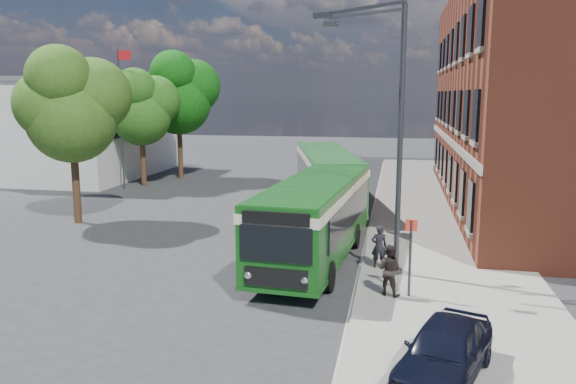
% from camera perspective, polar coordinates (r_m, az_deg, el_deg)
% --- Properties ---
extents(ground, '(120.00, 120.00, 0.00)m').
position_cam_1_polar(ground, '(22.27, -2.68, -6.19)').
color(ground, '#2C2C2F').
rests_on(ground, ground).
extents(pavement, '(6.00, 48.00, 0.15)m').
position_cam_1_polar(pavement, '(29.47, 14.49, -2.34)').
color(pavement, gray).
rests_on(pavement, ground).
extents(kerb_line, '(0.12, 48.00, 0.01)m').
position_cam_1_polar(kerb_line, '(29.45, 8.55, -2.28)').
color(kerb_line, beige).
rests_on(kerb_line, ground).
extents(brick_office, '(12.10, 26.00, 14.20)m').
position_cam_1_polar(brick_office, '(33.96, 26.67, 10.24)').
color(brick_office, maroon).
rests_on(brick_office, ground).
extents(white_building, '(9.40, 13.40, 7.30)m').
position_cam_1_polar(white_building, '(45.21, -19.84, 6.17)').
color(white_building, silver).
rests_on(white_building, ground).
extents(flagpole, '(0.95, 0.10, 9.00)m').
position_cam_1_polar(flagpole, '(38.08, -16.57, 7.67)').
color(flagpole, '#313336').
rests_on(flagpole, ground).
extents(street_lamp, '(2.96, 2.38, 9.00)m').
position_cam_1_polar(street_lamp, '(18.82, 10.23, 5.53)').
color(street_lamp, '#313336').
rests_on(street_lamp, ground).
extents(bus_stop_sign, '(0.35, 0.08, 2.52)m').
position_cam_1_polar(bus_stop_sign, '(17.23, 12.32, -6.05)').
color(bus_stop_sign, '#313336').
rests_on(bus_stop_sign, ground).
extents(bus_front, '(3.37, 10.28, 3.02)m').
position_cam_1_polar(bus_front, '(20.80, 2.78, -2.15)').
color(bus_front, '#125015').
rests_on(bus_front, ground).
extents(bus_rear, '(5.39, 12.47, 3.02)m').
position_cam_1_polar(bus_rear, '(31.75, 3.95, 2.05)').
color(bus_rear, '#206325').
rests_on(bus_rear, ground).
extents(parked_car, '(2.68, 4.03, 1.27)m').
position_cam_1_polar(parked_car, '(12.88, 15.63, -15.24)').
color(parked_car, black).
rests_on(parked_car, pavement).
extents(pedestrian_a, '(0.60, 0.44, 1.52)m').
position_cam_1_polar(pedestrian_a, '(19.99, 9.23, -5.50)').
color(pedestrian_a, black).
rests_on(pedestrian_a, pavement).
extents(pedestrian_b, '(0.93, 0.84, 1.58)m').
position_cam_1_polar(pedestrian_b, '(17.39, 10.24, -7.78)').
color(pedestrian_b, black).
rests_on(pedestrian_b, pavement).
extents(tree_left, '(4.97, 4.73, 8.40)m').
position_cam_1_polar(tree_left, '(28.51, -21.16, 8.31)').
color(tree_left, '#332212').
rests_on(tree_left, ground).
extents(tree_mid, '(4.66, 4.43, 7.86)m').
position_cam_1_polar(tree_mid, '(38.91, -14.68, 8.38)').
color(tree_mid, '#332212').
rests_on(tree_mid, ground).
extents(tree_right, '(5.47, 5.20, 9.23)m').
position_cam_1_polar(tree_right, '(41.90, -11.02, 9.88)').
color(tree_right, '#332212').
rests_on(tree_right, ground).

